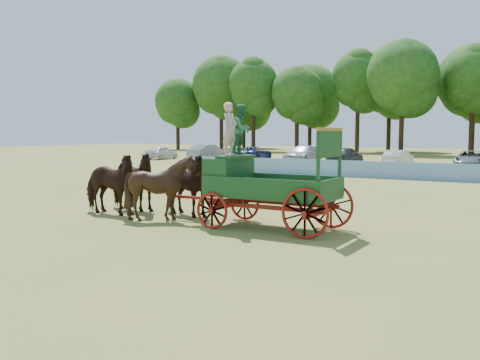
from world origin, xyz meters
name	(u,v)px	position (x,y,z in m)	size (l,w,h in m)	color
ground	(216,219)	(0.00, 0.00, 0.00)	(160.00, 160.00, 0.00)	#9A8045
horse_lead_left	(108,184)	(-3.66, -1.24, 1.07)	(1.16, 2.55, 2.15)	black
horse_lead_right	(130,181)	(-3.66, -0.14, 1.07)	(1.16, 2.55, 2.15)	black
horse_wheel_left	(162,188)	(-1.26, -1.24, 1.08)	(1.74, 1.95, 2.15)	black
horse_wheel_right	(183,185)	(-1.26, -0.14, 1.07)	(1.16, 2.55, 2.15)	black
farm_dray	(250,172)	(1.69, -0.66, 1.66)	(6.00, 2.00, 3.75)	maroon
sponsor_banner	(362,169)	(-1.00, 18.00, 0.53)	(26.00, 0.08, 1.05)	#2065AE
parked_cars	(402,158)	(-1.52, 30.02, 0.74)	(52.92, 7.42, 1.64)	silver
treeline	(444,82)	(-3.89, 59.49, 9.28)	(89.99, 21.91, 15.24)	#382314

